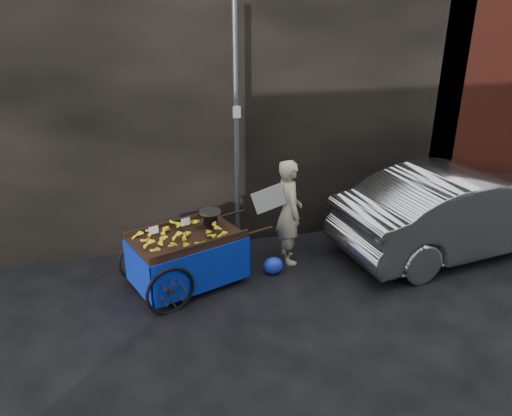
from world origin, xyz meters
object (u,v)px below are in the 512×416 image
object	(u,v)px
vendor	(289,212)
plastic_bag	(273,266)
banana_cart	(184,242)
parked_car	(462,210)

from	to	relation	value
vendor	plastic_bag	world-z (taller)	vendor
banana_cart	parked_car	xyz separation A→B (m)	(4.68, 0.03, 0.00)
vendor	parked_car	distance (m)	2.97
vendor	parked_car	bearing A→B (deg)	-95.36
plastic_bag	vendor	bearing A→B (deg)	46.32
plastic_bag	parked_car	size ratio (longest dim) A/B	0.07
plastic_bag	banana_cart	bearing A→B (deg)	179.70
parked_car	banana_cart	bearing A→B (deg)	82.17
vendor	parked_car	world-z (taller)	vendor
banana_cart	plastic_bag	distance (m)	1.49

